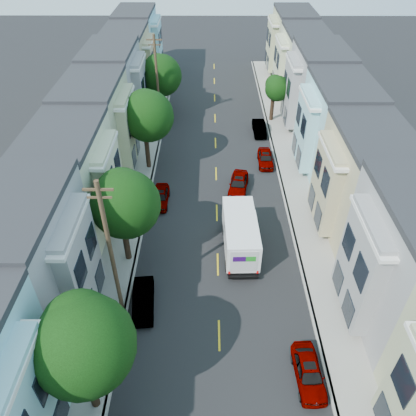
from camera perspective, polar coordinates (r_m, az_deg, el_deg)
ground at (r=26.16m, az=1.57°, el=-17.47°), size 160.00×160.00×0.00m
road_slab at (r=36.74m, az=1.19°, el=2.26°), size 12.00×70.00×0.02m
curb_left at (r=37.10m, az=-8.20°, el=2.35°), size 0.30×70.00×0.15m
curb_right at (r=37.30m, az=10.53°, el=2.28°), size 0.30×70.00×0.15m
sidewalk_left at (r=37.31m, az=-10.17°, el=2.34°), size 2.60×70.00×0.15m
sidewalk_right at (r=37.55m, az=12.49°, el=2.26°), size 2.60×70.00×0.15m
centerline at (r=36.75m, az=1.19°, el=2.25°), size 0.12×70.00×0.01m
townhouse_row_left at (r=38.23m, az=-15.78°, el=2.22°), size 5.00×70.00×8.50m
townhouse_row_right at (r=38.58m, az=18.00°, el=2.09°), size 5.00×70.00×8.50m
tree_b at (r=20.02m, az=-17.23°, el=-18.01°), size 4.70×4.70×7.87m
tree_c at (r=27.53m, az=-11.70°, el=0.47°), size 4.70×4.70×7.47m
tree_d at (r=37.91m, az=-8.58°, el=12.62°), size 4.70×4.70×7.82m
tree_e at (r=48.95m, az=-6.73°, el=18.01°), size 4.70×4.70×7.21m
tree_far_r at (r=48.19m, az=9.62°, el=16.16°), size 2.83×2.83×5.33m
utility_pole_near at (r=24.14m, az=-13.50°, el=-6.07°), size 1.60×0.26×10.00m
utility_pole_far at (r=46.13m, az=-7.12°, el=17.10°), size 1.60×0.26×10.00m
fedex_truck at (r=29.97m, az=4.56°, el=-3.63°), size 2.37×6.16×2.95m
lead_sedan at (r=36.72m, az=4.32°, el=3.41°), size 2.28×4.41×1.36m
parked_left_c at (r=27.29m, az=-9.08°, el=-12.69°), size 1.68×3.83×1.24m
parked_left_d at (r=35.36m, az=-6.73°, el=1.55°), size 1.48×3.78×1.22m
parked_right_b at (r=24.77m, az=13.99°, el=-21.54°), size 1.64×3.94×1.26m
parked_right_c at (r=40.81m, az=8.07°, el=6.92°), size 1.54×3.84×1.23m
parked_right_d at (r=46.37m, az=7.23°, el=11.06°), size 1.37×3.73×1.24m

